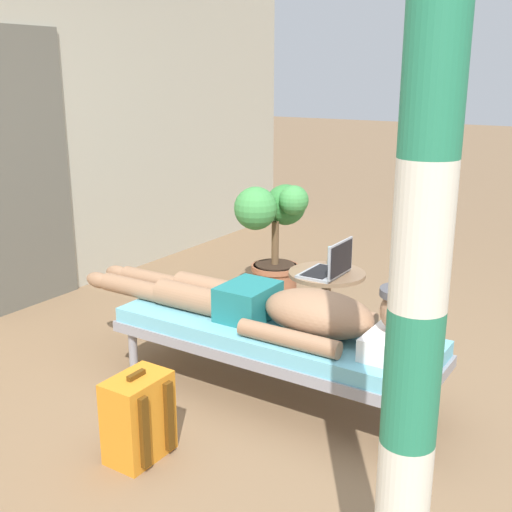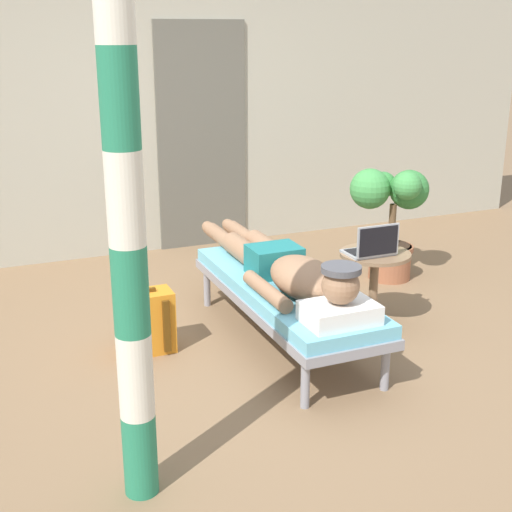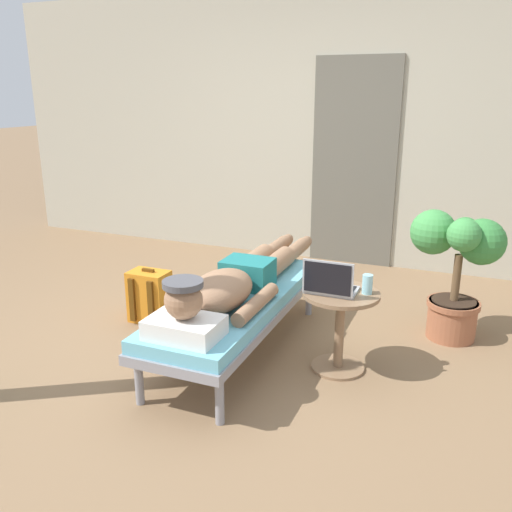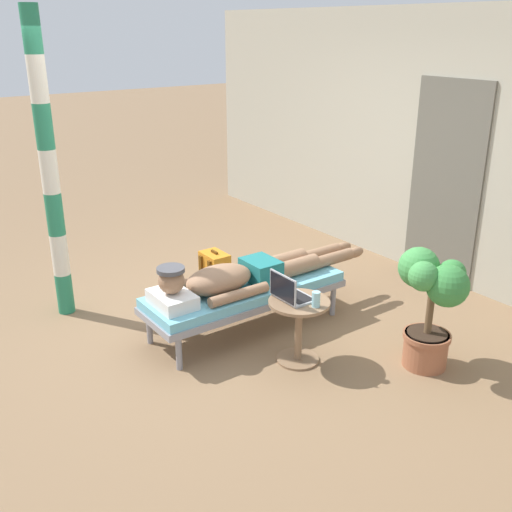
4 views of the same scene
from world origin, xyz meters
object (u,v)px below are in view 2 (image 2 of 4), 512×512
laptop (372,247)px  drink_glass (392,240)px  backpack (149,322)px  potted_plant (391,211)px  lounge_chair (285,293)px  person_reclining (287,269)px  side_table (374,276)px  porch_post (125,199)px

laptop → drink_glass: (0.21, 0.09, 0.00)m
backpack → drink_glass: bearing=-5.2°
backpack → potted_plant: (2.16, 0.59, 0.37)m
lounge_chair → person_reclining: 0.18m
side_table → lounge_chair: bearing=-177.5°
backpack → potted_plant: size_ratio=0.46×
side_table → backpack: side_table is taller
side_table → laptop: 0.24m
side_table → porch_post: porch_post is taller
person_reclining → drink_glass: (0.84, 0.10, 0.06)m
lounge_chair → drink_glass: bearing=4.5°
potted_plant → porch_post: porch_post is taller
person_reclining → porch_post: size_ratio=0.81×
porch_post → person_reclining: bearing=42.3°
drink_glass → backpack: drink_glass is taller
side_table → porch_post: size_ratio=0.20×
backpack → potted_plant: 2.27m
side_table → laptop: (-0.06, -0.05, 0.23)m
side_table → potted_plant: size_ratio=0.57×
laptop → backpack: bearing=170.7°
drink_glass → porch_post: size_ratio=0.05×
side_table → laptop: size_ratio=1.69×
laptop → backpack: laptop is taller
lounge_chair → backpack: 0.88m
person_reclining → backpack: bearing=163.3°
side_table → potted_plant: 1.02m
backpack → porch_post: size_ratio=0.16×
lounge_chair → backpack: backpack is taller
lounge_chair → laptop: bearing=-2.0°
laptop → potted_plant: (0.69, 0.83, -0.01)m
laptop → backpack: (-1.47, 0.24, -0.39)m
laptop → lounge_chair: bearing=178.0°
side_table → person_reclining: bearing=-174.7°
lounge_chair → backpack: bearing=165.5°
person_reclining → laptop: bearing=1.2°
lounge_chair → drink_glass: drink_glass is taller
lounge_chair → side_table: side_table is taller
lounge_chair → drink_glass: (0.84, 0.07, 0.24)m
lounge_chair → laptop: (0.63, -0.02, 0.24)m
laptop → drink_glass: size_ratio=2.56×
laptop → side_table: bearing=40.5°
lounge_chair → side_table: (0.69, 0.03, 0.01)m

